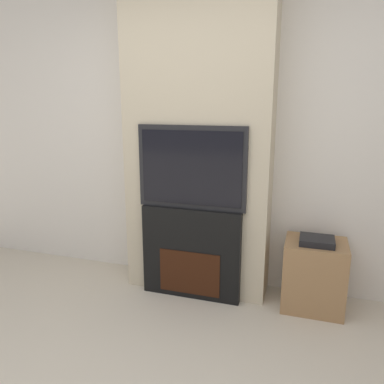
# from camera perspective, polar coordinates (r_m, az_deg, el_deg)

# --- Properties ---
(wall_back) EXTENTS (6.00, 0.06, 2.70)m
(wall_back) POSITION_cam_1_polar(r_m,az_deg,el_deg) (3.23, 2.06, 9.50)
(wall_back) COLOR silver
(wall_back) RESTS_ON ground_plane
(chimney_breast) EXTENTS (1.18, 0.35, 2.70)m
(chimney_breast) POSITION_cam_1_polar(r_m,az_deg,el_deg) (3.04, 1.01, 9.24)
(chimney_breast) COLOR beige
(chimney_breast) RESTS_ON ground_plane
(fireplace) EXTENTS (0.82, 0.15, 0.76)m
(fireplace) POSITION_cam_1_polar(r_m,az_deg,el_deg) (3.11, -0.01, -9.22)
(fireplace) COLOR black
(fireplace) RESTS_ON ground_plane
(television) EXTENTS (0.87, 0.07, 0.65)m
(television) POSITION_cam_1_polar(r_m,az_deg,el_deg) (2.90, -0.02, 3.74)
(television) COLOR black
(television) RESTS_ON fireplace
(media_stand) EXTENTS (0.46, 0.39, 0.59)m
(media_stand) POSITION_cam_1_polar(r_m,az_deg,el_deg) (3.12, 18.09, -11.79)
(media_stand) COLOR #997047
(media_stand) RESTS_ON ground_plane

